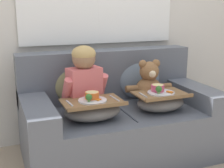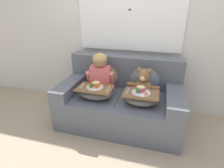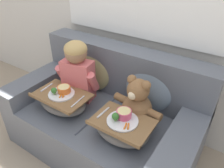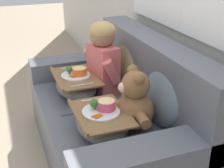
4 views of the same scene
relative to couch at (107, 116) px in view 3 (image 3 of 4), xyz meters
name	(u,v)px [view 3 (image 3 of 4)]	position (x,y,z in m)	size (l,w,h in m)	color
ground_plane	(103,145)	(0.00, -0.07, -0.32)	(14.00, 14.00, 0.00)	tan
couch	(107,116)	(0.00, 0.00, 0.00)	(1.63, 0.91, 0.89)	#565B66
throw_pillow_behind_child	(92,68)	(-0.30, 0.19, 0.32)	(0.44, 0.21, 0.45)	#898456
throw_pillow_behind_teddy	(149,87)	(0.30, 0.19, 0.32)	(0.43, 0.21, 0.45)	slate
child_figure	(77,68)	(-0.30, -0.01, 0.41)	(0.40, 0.22, 0.55)	#DB6666
teddy_bear	(137,104)	(0.30, -0.01, 0.28)	(0.43, 0.30, 0.40)	brown
lap_tray_child	(63,101)	(-0.30, -0.23, 0.19)	(0.46, 0.31, 0.22)	slate
lap_tray_teddy	(122,128)	(0.30, -0.23, 0.19)	(0.43, 0.30, 0.22)	slate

